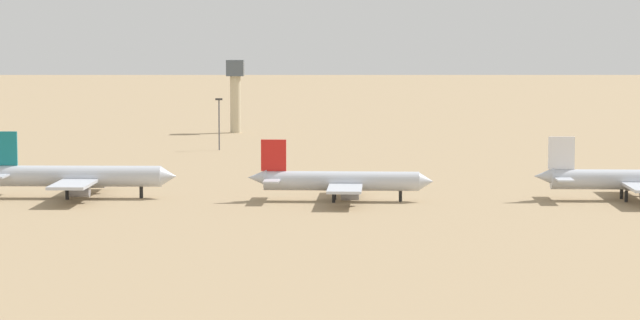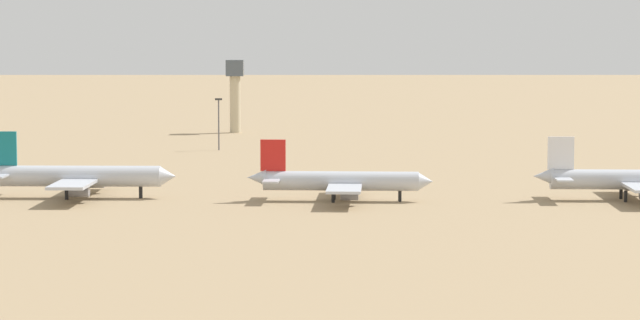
# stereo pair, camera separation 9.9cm
# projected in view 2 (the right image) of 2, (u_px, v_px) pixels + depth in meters

# --- Properties ---
(ground) EXTENTS (4000.00, 4000.00, 0.00)m
(ground) POSITION_uv_depth(u_px,v_px,m) (346.00, 205.00, 223.56)
(ground) COLOR #9E8460
(ridge_west) EXTENTS (246.49, 234.23, 118.90)m
(ridge_west) POSITION_uv_depth(u_px,v_px,m) (98.00, 7.00, 1345.18)
(ridge_west) COLOR gray
(ridge_west) RESTS_ON ground
(ridge_center) EXTENTS (357.35, 280.69, 106.17)m
(ridge_center) POSITION_uv_depth(u_px,v_px,m) (302.00, 13.00, 1330.26)
(ridge_center) COLOR slate
(ridge_center) RESTS_ON ground
(ridge_east) EXTENTS (427.75, 321.59, 99.74)m
(ridge_east) POSITION_uv_depth(u_px,v_px,m) (624.00, 17.00, 1405.11)
(ridge_east) COLOR gray
(ridge_east) RESTS_ON ground
(parked_jet_teal_1) EXTENTS (35.89, 30.07, 11.88)m
(parked_jet_teal_1) POSITION_uv_depth(u_px,v_px,m) (76.00, 176.00, 233.51)
(parked_jet_teal_1) COLOR silver
(parked_jet_teal_1) RESTS_ON ground
(parked_jet_red_2) EXTENTS (32.55, 27.36, 10.76)m
(parked_jet_red_2) POSITION_uv_depth(u_px,v_px,m) (340.00, 181.00, 229.01)
(parked_jet_red_2) COLOR silver
(parked_jet_red_2) RESTS_ON ground
(parked_jet_white_3) EXTENTS (33.86, 28.42, 11.20)m
(parked_jet_white_3) POSITION_uv_depth(u_px,v_px,m) (630.00, 180.00, 229.87)
(parked_jet_white_3) COLOR silver
(parked_jet_white_3) RESTS_ON ground
(control_tower) EXTENTS (5.20, 5.20, 21.79)m
(control_tower) POSITION_uv_depth(u_px,v_px,m) (236.00, 89.00, 393.01)
(control_tower) COLOR #C6B793
(control_tower) RESTS_ON ground
(light_pole_mid) EXTENTS (1.80, 0.50, 13.16)m
(light_pole_mid) POSITION_uv_depth(u_px,v_px,m) (220.00, 120.00, 332.60)
(light_pole_mid) COLOR #59595E
(light_pole_mid) RESTS_ON ground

